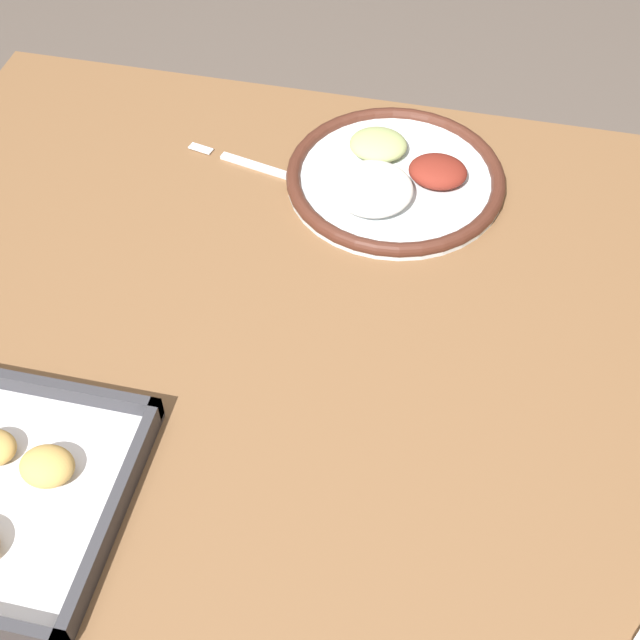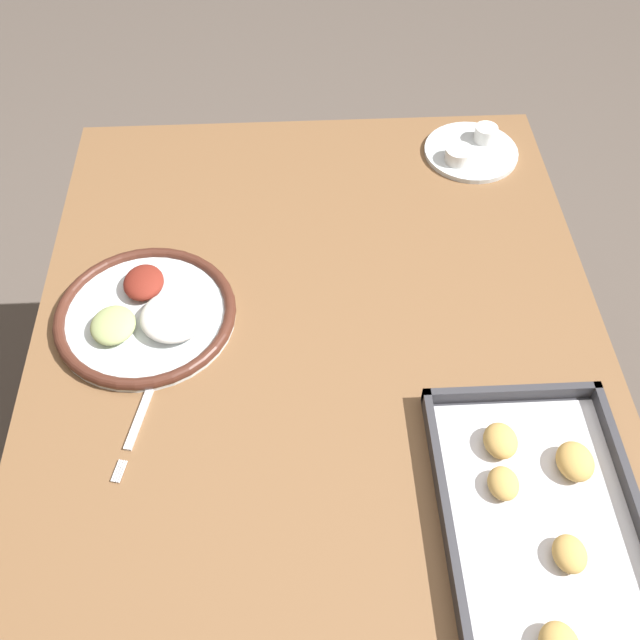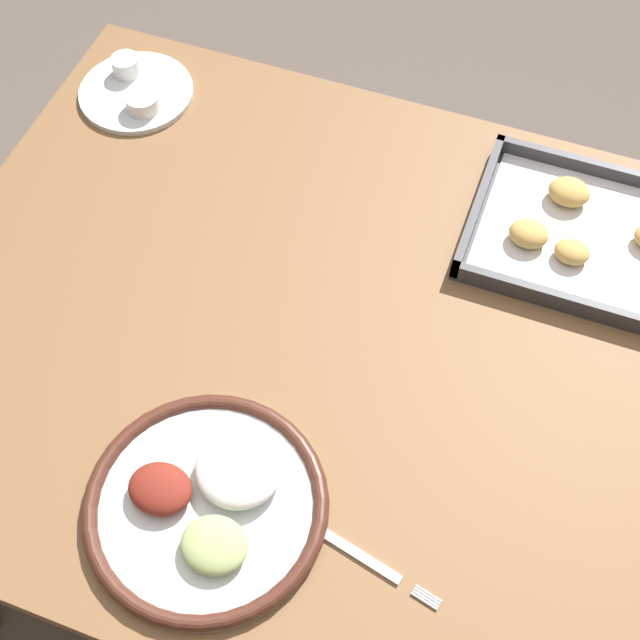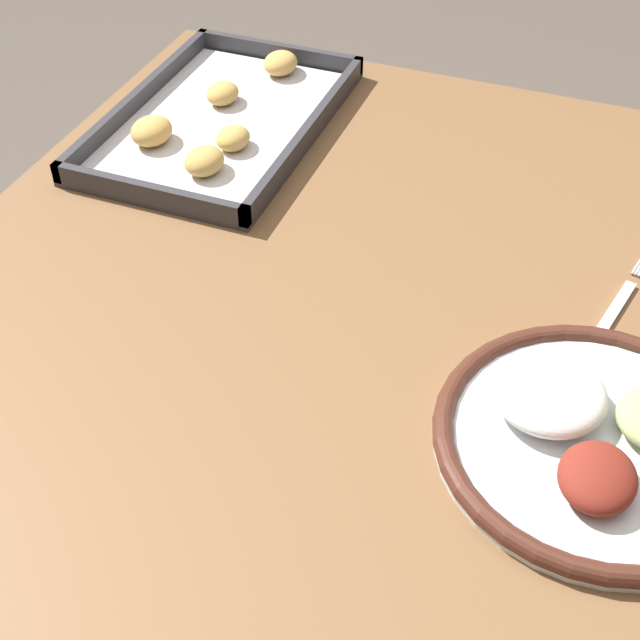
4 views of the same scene
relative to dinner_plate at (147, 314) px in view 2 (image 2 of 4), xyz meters
The scene contains 6 objects.
ground_plane 0.77m from the dinner_plate, 78.47° to the left, with size 8.00×8.00×0.00m, color #564C44.
dining_table 0.31m from the dinner_plate, 78.47° to the left, with size 1.19×0.95×0.70m.
dinner_plate is the anchor object (origin of this frame).
fork 0.18m from the dinner_plate, ahead, with size 0.22×0.06×0.00m.
saucer_plate 0.74m from the dinner_plate, 123.50° to the left, with size 0.19×0.19×0.04m.
baking_tray 0.69m from the dinner_plate, 55.58° to the left, with size 0.42×0.27×0.04m.
Camera 2 is at (0.75, -0.04, 1.67)m, focal length 42.00 mm.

